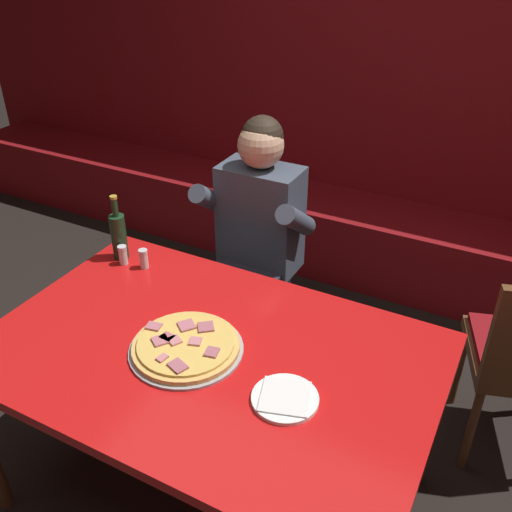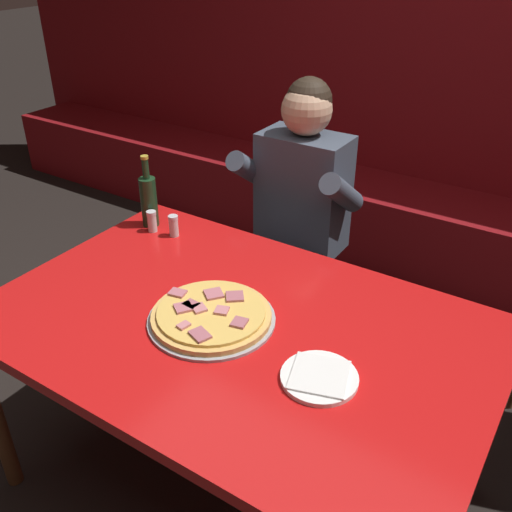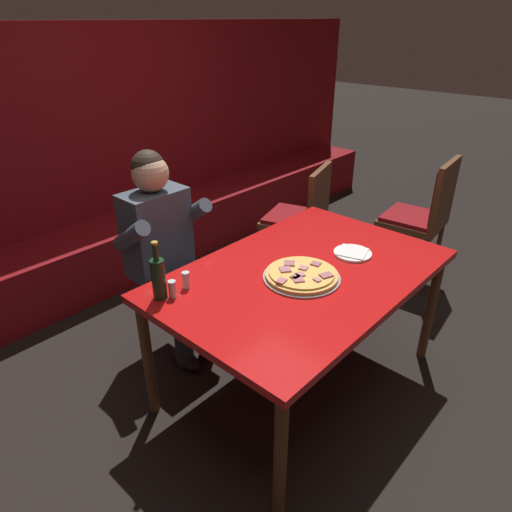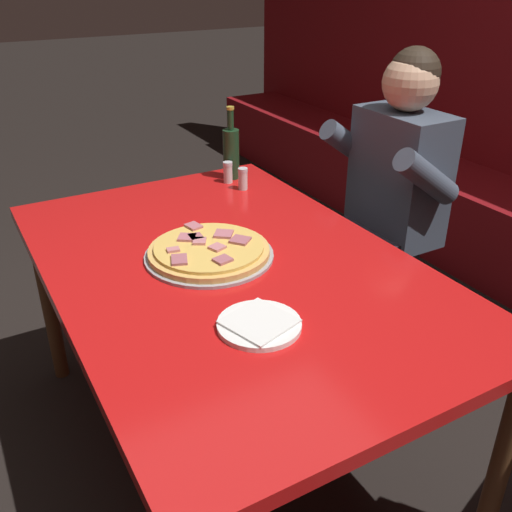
% 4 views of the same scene
% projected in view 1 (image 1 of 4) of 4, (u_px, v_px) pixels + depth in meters
% --- Properties ---
extents(ground_plane, '(24.00, 24.00, 0.00)m').
position_uv_depth(ground_plane, '(216.00, 490.00, 2.34)').
color(ground_plane, black).
extents(booth_wall_panel, '(6.80, 0.16, 1.90)m').
position_uv_depth(booth_wall_panel, '(395.00, 117.00, 3.49)').
color(booth_wall_panel, maroon).
rests_on(booth_wall_panel, ground_plane).
extents(booth_bench, '(6.46, 0.48, 0.46)m').
position_uv_depth(booth_bench, '(366.00, 242.00, 3.63)').
color(booth_bench, maroon).
rests_on(booth_bench, ground_plane).
extents(main_dining_table, '(1.54, 1.01, 0.75)m').
position_uv_depth(main_dining_table, '(209.00, 365.00, 1.99)').
color(main_dining_table, brown).
rests_on(main_dining_table, ground_plane).
extents(pizza, '(0.39, 0.39, 0.05)m').
position_uv_depth(pizza, '(186.00, 346.00, 1.94)').
color(pizza, '#9E9EA3').
rests_on(pizza, main_dining_table).
extents(plate_white_paper, '(0.21, 0.21, 0.02)m').
position_uv_depth(plate_white_paper, '(285.00, 398.00, 1.75)').
color(plate_white_paper, white).
rests_on(plate_white_paper, main_dining_table).
extents(beer_bottle, '(0.07, 0.07, 0.29)m').
position_uv_depth(beer_bottle, '(119.00, 235.00, 2.42)').
color(beer_bottle, '#19381E').
rests_on(beer_bottle, main_dining_table).
extents(shaker_red_pepper_flakes, '(0.04, 0.04, 0.09)m').
position_uv_depth(shaker_red_pepper_flakes, '(123.00, 256.00, 2.41)').
color(shaker_red_pepper_flakes, silver).
rests_on(shaker_red_pepper_flakes, main_dining_table).
extents(shaker_parmesan, '(0.04, 0.04, 0.09)m').
position_uv_depth(shaker_parmesan, '(144.00, 260.00, 2.38)').
color(shaker_parmesan, silver).
rests_on(shaker_parmesan, main_dining_table).
extents(diner_seated_blue_shirt, '(0.53, 0.53, 1.27)m').
position_uv_depth(diner_seated_blue_shirt, '(252.00, 239.00, 2.69)').
color(diner_seated_blue_shirt, black).
rests_on(diner_seated_blue_shirt, ground_plane).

